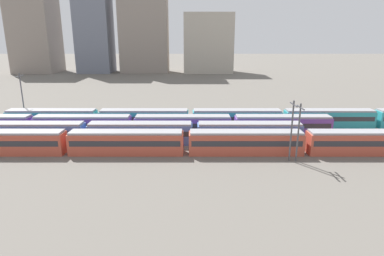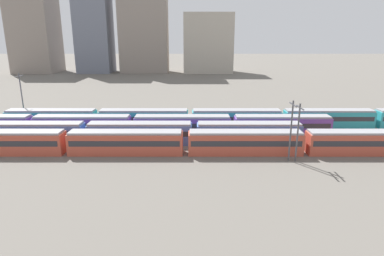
{
  "view_description": "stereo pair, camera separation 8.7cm",
  "coord_description": "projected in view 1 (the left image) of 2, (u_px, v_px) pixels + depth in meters",
  "views": [
    {
      "loc": [
        29.16,
        -49.41,
        18.13
      ],
      "look_at": [
        28.98,
        7.8,
        2.04
      ],
      "focal_mm": 30.64,
      "sensor_mm": 36.0,
      "label": 1
    },
    {
      "loc": [
        29.25,
        -49.41,
        18.13
      ],
      "look_at": [
        28.98,
        7.8,
        2.04
      ],
      "focal_mm": 30.64,
      "sensor_mm": 36.0,
      "label": 2
    }
  ],
  "objects": [
    {
      "name": "catenary_pole_2",
      "position": [
        300.0,
        130.0,
        47.93
      ],
      "size": [
        0.24,
        3.2,
        8.82
      ],
      "color": "#4C4C51",
      "rests_on": "ground_plane"
    },
    {
      "name": "train_track_0",
      "position": [
        187.0,
        142.0,
        51.96
      ],
      "size": [
        74.7,
        3.06,
        3.75
      ],
      "color": "#BC4C38",
      "rests_on": "ground_plane"
    },
    {
      "name": "train_track_1",
      "position": [
        142.0,
        133.0,
        56.99
      ],
      "size": [
        55.8,
        3.06,
        3.75
      ],
      "color": "#4C70BC",
      "rests_on": "ground_plane"
    },
    {
      "name": "catenary_pole_0",
      "position": [
        293.0,
        128.0,
        48.1
      ],
      "size": [
        0.24,
        3.2,
        9.21
      ],
      "color": "#4C4C51",
      "rests_on": "ground_plane"
    },
    {
      "name": "catenary_pole_1",
      "position": [
        24.0,
        96.0,
        68.8
      ],
      "size": [
        0.24,
        3.2,
        10.75
      ],
      "color": "#4C4C51",
      "rests_on": "ground_plane"
    },
    {
      "name": "distant_building_2",
      "position": [
        145.0,
        19.0,
        162.96
      ],
      "size": [
        23.83,
        13.77,
        52.76
      ],
      "primitive_type": "cube",
      "color": "gray",
      "rests_on": "ground_plane"
    },
    {
      "name": "distant_building_1",
      "position": [
        95.0,
        24.0,
        163.67
      ],
      "size": [
        16.58,
        15.76,
        48.15
      ],
      "primitive_type": "cube",
      "color": "slate",
      "rests_on": "ground_plane"
    },
    {
      "name": "distant_building_0",
      "position": [
        36.0,
        29.0,
        164.43
      ],
      "size": [
        20.18,
        19.58,
        43.21
      ],
      "primitive_type": "cube",
      "color": "gray",
      "rests_on": "ground_plane"
    },
    {
      "name": "train_track_3",
      "position": [
        238.0,
        118.0,
        66.94
      ],
      "size": [
        93.6,
        3.06,
        3.75
      ],
      "color": "teal",
      "rests_on": "ground_plane"
    },
    {
      "name": "ground_plane",
      "position": [
        34.0,
        139.0,
        60.07
      ],
      "size": [
        600.0,
        600.0,
        0.0
      ],
      "primitive_type": "plane",
      "color": "#666059"
    },
    {
      "name": "distant_building_3",
      "position": [
        209.0,
        43.0,
        166.05
      ],
      "size": [
        24.49,
        16.88,
        29.21
      ],
      "primitive_type": "cube",
      "color": "#B2A899",
      "rests_on": "ground_plane"
    },
    {
      "name": "train_track_2",
      "position": [
        134.0,
        125.0,
        62.0
      ],
      "size": [
        74.7,
        3.06,
        3.75
      ],
      "color": "#6B429E",
      "rests_on": "ground_plane"
    }
  ]
}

